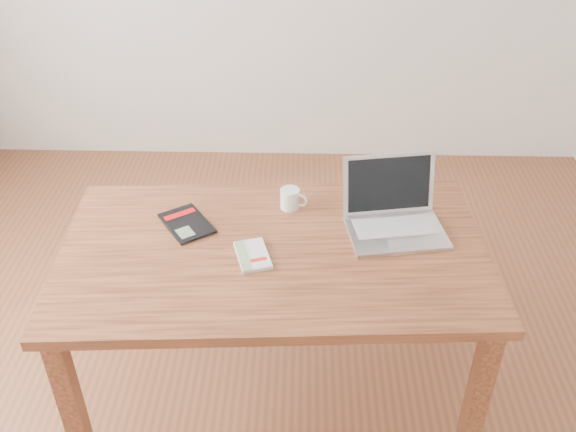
{
  "coord_description": "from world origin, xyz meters",
  "views": [
    {
      "loc": [
        0.17,
        -1.83,
        2.16
      ],
      "look_at": [
        0.12,
        0.03,
        0.85
      ],
      "focal_mm": 40.0,
      "sensor_mm": 36.0,
      "label": 1
    }
  ],
  "objects_px": {
    "white_guidebook": "(253,255)",
    "coffee_mug": "(291,198)",
    "desk": "(274,268)",
    "laptop": "(394,215)",
    "black_guidebook": "(187,223)"
  },
  "relations": [
    {
      "from": "white_guidebook",
      "to": "laptop",
      "type": "relative_size",
      "value": 0.5
    },
    {
      "from": "desk",
      "to": "black_guidebook",
      "type": "bearing_deg",
      "value": 154.42
    },
    {
      "from": "laptop",
      "to": "coffee_mug",
      "type": "xyz_separation_m",
      "value": [
        -0.38,
        0.11,
        -0.01
      ]
    },
    {
      "from": "white_guidebook",
      "to": "coffee_mug",
      "type": "bearing_deg",
      "value": 51.89
    },
    {
      "from": "black_guidebook",
      "to": "coffee_mug",
      "type": "relative_size",
      "value": 2.42
    },
    {
      "from": "white_guidebook",
      "to": "coffee_mug",
      "type": "height_order",
      "value": "coffee_mug"
    },
    {
      "from": "desk",
      "to": "white_guidebook",
      "type": "height_order",
      "value": "white_guidebook"
    },
    {
      "from": "desk",
      "to": "black_guidebook",
      "type": "distance_m",
      "value": 0.37
    },
    {
      "from": "black_guidebook",
      "to": "laptop",
      "type": "relative_size",
      "value": 0.66
    },
    {
      "from": "coffee_mug",
      "to": "white_guidebook",
      "type": "bearing_deg",
      "value": -94.18
    },
    {
      "from": "coffee_mug",
      "to": "laptop",
      "type": "bearing_deg",
      "value": 0.98
    },
    {
      "from": "desk",
      "to": "laptop",
      "type": "height_order",
      "value": "laptop"
    },
    {
      "from": "black_guidebook",
      "to": "coffee_mug",
      "type": "xyz_separation_m",
      "value": [
        0.39,
        0.13,
        0.04
      ]
    },
    {
      "from": "desk",
      "to": "white_guidebook",
      "type": "xyz_separation_m",
      "value": [
        -0.07,
        -0.05,
        0.1
      ]
    },
    {
      "from": "laptop",
      "to": "black_guidebook",
      "type": "bearing_deg",
      "value": 171.33
    }
  ]
}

